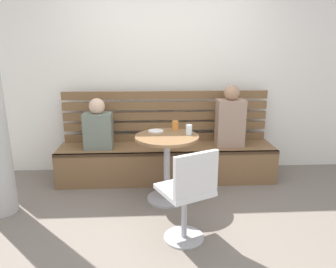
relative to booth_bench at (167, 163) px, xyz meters
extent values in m
plane|color=#70665B|center=(0.00, -1.20, -0.22)|extent=(8.00, 8.00, 0.00)
cube|color=white|center=(0.00, 0.44, 1.23)|extent=(5.20, 0.10, 2.90)
cube|color=brown|center=(0.00, 0.00, 0.00)|extent=(2.70, 0.52, 0.44)
cube|color=brown|center=(0.00, -0.24, 0.20)|extent=(2.70, 0.04, 0.04)
cube|color=brown|center=(0.00, 0.24, 0.27)|extent=(2.65, 0.04, 0.10)
cube|color=brown|center=(0.00, 0.24, 0.42)|extent=(2.65, 0.04, 0.10)
cube|color=brown|center=(0.00, 0.24, 0.56)|extent=(2.65, 0.04, 0.10)
cube|color=brown|center=(0.00, 0.24, 0.69)|extent=(2.65, 0.04, 0.10)
cube|color=brown|center=(0.00, 0.24, 0.83)|extent=(2.65, 0.04, 0.10)
cylinder|color=#ADADB2|center=(-0.03, -0.57, -0.21)|extent=(0.44, 0.44, 0.02)
cylinder|color=#ADADB2|center=(-0.03, -0.57, 0.15)|extent=(0.07, 0.07, 0.69)
cylinder|color=brown|center=(-0.03, -0.57, 0.50)|extent=(0.68, 0.68, 0.03)
cylinder|color=#ADADB2|center=(0.09, -1.32, -0.21)|extent=(0.36, 0.36, 0.02)
cylinder|color=#ADADB2|center=(0.09, -1.32, 0.00)|extent=(0.05, 0.05, 0.45)
cube|color=silver|center=(0.09, -1.32, 0.25)|extent=(0.53, 0.53, 0.04)
cube|color=silver|center=(0.16, -1.47, 0.45)|extent=(0.38, 0.21, 0.36)
cube|color=#9E7F6B|center=(0.79, -0.01, 0.51)|extent=(0.34, 0.22, 0.59)
sphere|color=#A37A5B|center=(0.79, -0.01, 0.89)|extent=(0.19, 0.19, 0.19)
cube|color=slate|center=(-0.84, -0.03, 0.44)|extent=(0.34, 0.22, 0.44)
sphere|color=#DBB293|center=(-0.84, -0.03, 0.74)|extent=(0.19, 0.19, 0.19)
cylinder|color=orange|center=(0.08, -0.32, 0.57)|extent=(0.07, 0.07, 0.10)
cylinder|color=white|center=(0.21, -0.54, 0.57)|extent=(0.07, 0.07, 0.11)
cylinder|color=white|center=(-0.14, -0.39, 0.52)|extent=(0.17, 0.17, 0.01)
camera|label=1|loc=(-0.19, -3.77, 1.42)|focal=33.64mm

